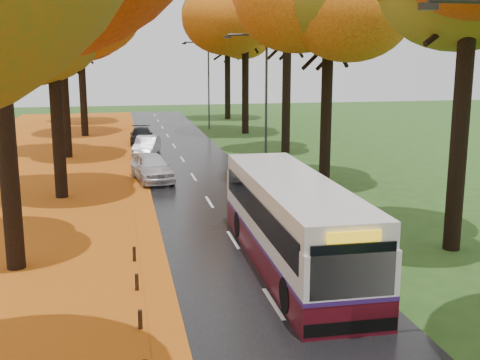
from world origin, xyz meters
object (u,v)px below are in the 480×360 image
object	(u,v)px
bus	(292,221)
car_dark	(141,135)
streetlamp_mid	(262,93)
streetlamp_far	(206,78)
car_silver	(147,146)
car_white	(152,167)

from	to	relation	value
bus	car_dark	bearing A→B (deg)	98.02
streetlamp_mid	streetlamp_far	distance (m)	22.00
streetlamp_mid	bus	size ratio (longest dim) A/B	0.73
streetlamp_mid	streetlamp_far	bearing A→B (deg)	90.00
car_silver	bus	bearing A→B (deg)	-68.69
streetlamp_mid	car_dark	xyz separation A→B (m)	(-6.30, 13.83, -4.05)
bus	car_white	xyz separation A→B (m)	(-3.75, 14.38, -0.74)
car_white	car_silver	world-z (taller)	car_white
streetlamp_mid	car_silver	distance (m)	10.94
streetlamp_mid	car_white	distance (m)	7.44
streetlamp_mid	bus	world-z (taller)	streetlamp_mid
bus	streetlamp_far	bearing A→B (deg)	86.67
bus	car_silver	distance (m)	23.39
streetlamp_far	car_dark	size ratio (longest dim) A/B	1.87
car_white	car_dark	size ratio (longest dim) A/B	1.04
streetlamp_mid	car_silver	world-z (taller)	streetlamp_mid
car_dark	bus	bearing A→B (deg)	-80.72
bus	car_silver	bearing A→B (deg)	99.48
car_dark	car_white	bearing A→B (deg)	-88.12
car_white	car_dark	distance (m)	14.44
bus	car_silver	size ratio (longest dim) A/B	2.73
bus	car_white	world-z (taller)	bus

